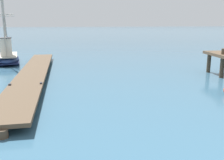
{
  "coord_description": "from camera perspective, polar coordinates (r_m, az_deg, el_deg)",
  "views": [
    {
      "loc": [
        -4.57,
        -0.55,
        3.71
      ],
      "look_at": [
        -2.6,
        9.35,
        1.4
      ],
      "focal_mm": 40.78,
      "sensor_mm": 36.0,
      "label": 1
    }
  ],
  "objects": [
    {
      "name": "floating_dock",
      "position": [
        17.97,
        -17.22,
        1.57
      ],
      "size": [
        1.97,
        18.95,
        0.53
      ],
      "color": "brown",
      "rests_on": "ground"
    },
    {
      "name": "fishing_boat_1",
      "position": [
        25.26,
        -22.46,
        5.03
      ],
      "size": [
        2.71,
        7.11,
        6.9
      ],
      "color": "navy",
      "rests_on": "ground"
    }
  ]
}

